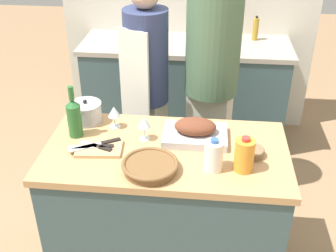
% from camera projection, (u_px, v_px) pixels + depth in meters
% --- Properties ---
extents(kitchen_island, '(1.31, 0.70, 0.90)m').
position_uv_depth(kitchen_island, '(166.00, 211.00, 2.49)').
color(kitchen_island, '#3D565B').
rests_on(kitchen_island, ground_plane).
extents(back_counter, '(1.80, 0.60, 0.93)m').
position_uv_depth(back_counter, '(185.00, 92.00, 3.83)').
color(back_counter, '#3D565B').
rests_on(back_counter, ground_plane).
extents(roasting_pan, '(0.35, 0.25, 0.13)m').
position_uv_depth(roasting_pan, '(195.00, 132.00, 2.32)').
color(roasting_pan, '#BCBCC1').
rests_on(roasting_pan, kitchen_island).
extents(wicker_basket, '(0.28, 0.28, 0.05)m').
position_uv_depth(wicker_basket, '(150.00, 166.00, 2.08)').
color(wicker_basket, brown).
rests_on(wicker_basket, kitchen_island).
extents(cutting_board, '(0.26, 0.18, 0.02)m').
position_uv_depth(cutting_board, '(99.00, 149.00, 2.25)').
color(cutting_board, tan).
rests_on(cutting_board, kitchen_island).
extents(stock_pot, '(0.19, 0.19, 0.14)m').
position_uv_depth(stock_pot, '(86.00, 112.00, 2.49)').
color(stock_pot, '#B7B7BC').
rests_on(stock_pot, kitchen_island).
extents(mixing_bowl, '(0.13, 0.13, 0.05)m').
position_uv_depth(mixing_bowl, '(252.00, 151.00, 2.19)').
color(mixing_bowl, '#846647').
rests_on(mixing_bowl, kitchen_island).
extents(juice_jug, '(0.10, 0.10, 0.19)m').
position_uv_depth(juice_jug, '(244.00, 155.00, 2.06)').
color(juice_jug, orange).
rests_on(juice_jug, kitchen_island).
extents(milk_jug, '(0.09, 0.09, 0.18)m').
position_uv_depth(milk_jug, '(214.00, 156.00, 2.06)').
color(milk_jug, white).
rests_on(milk_jug, kitchen_island).
extents(wine_bottle_green, '(0.08, 0.08, 0.30)m').
position_uv_depth(wine_bottle_green, '(74.00, 117.00, 2.32)').
color(wine_bottle_green, '#28662D').
rests_on(wine_bottle_green, kitchen_island).
extents(wine_glass_left, '(0.07, 0.07, 0.13)m').
position_uv_depth(wine_glass_left, '(114.00, 112.00, 2.41)').
color(wine_glass_left, silver).
rests_on(wine_glass_left, kitchen_island).
extents(wine_glass_right, '(0.07, 0.07, 0.14)m').
position_uv_depth(wine_glass_right, '(144.00, 123.00, 2.29)').
color(wine_glass_right, silver).
rests_on(wine_glass_right, kitchen_island).
extents(knife_chef, '(0.26, 0.17, 0.01)m').
position_uv_depth(knife_chef, '(97.00, 144.00, 2.26)').
color(knife_chef, '#B7B7BC').
rests_on(knife_chef, cutting_board).
extents(knife_paring, '(0.24, 0.07, 0.01)m').
position_uv_depth(knife_paring, '(93.00, 147.00, 2.24)').
color(knife_paring, '#B7B7BC').
rests_on(knife_paring, cutting_board).
extents(knife_bread, '(0.19, 0.09, 0.01)m').
position_uv_depth(knife_bread, '(97.00, 146.00, 2.24)').
color(knife_bread, '#B7B7BC').
rests_on(knife_bread, cutting_board).
extents(stand_mixer, '(0.18, 0.14, 0.33)m').
position_uv_depth(stand_mixer, '(214.00, 25.00, 3.60)').
color(stand_mixer, '#B22323').
rests_on(stand_mixer, back_counter).
extents(condiment_bottle_tall, '(0.05, 0.05, 0.21)m').
position_uv_depth(condiment_bottle_tall, '(255.00, 29.00, 3.63)').
color(condiment_bottle_tall, '#B28E2D').
rests_on(condiment_bottle_tall, back_counter).
extents(condiment_bottle_short, '(0.06, 0.06, 0.20)m').
position_uv_depth(condiment_bottle_short, '(134.00, 36.00, 3.48)').
color(condiment_bottle_short, '#234C28').
rests_on(condiment_bottle_short, back_counter).
extents(person_cook_aproned, '(0.32, 0.34, 1.62)m').
position_uv_depth(person_cook_aproned, '(147.00, 84.00, 2.94)').
color(person_cook_aproned, beige).
rests_on(person_cook_aproned, ground_plane).
extents(person_cook_guest, '(0.36, 0.36, 1.80)m').
position_uv_depth(person_cook_guest, '(212.00, 74.00, 2.87)').
color(person_cook_guest, beige).
rests_on(person_cook_guest, ground_plane).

